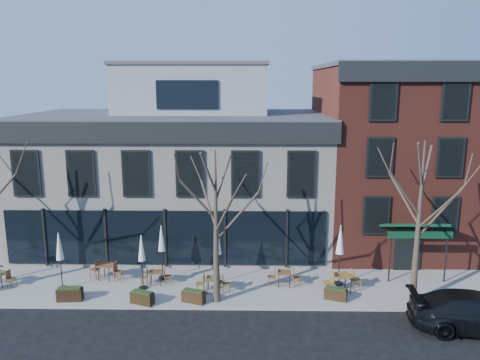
{
  "coord_description": "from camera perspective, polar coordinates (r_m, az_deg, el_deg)",
  "views": [
    {
      "loc": [
        4.4,
        -23.91,
        10.05
      ],
      "look_at": [
        3.98,
        2.0,
        4.65
      ],
      "focal_mm": 35.0,
      "sensor_mm": 36.0,
      "label": 1
    }
  ],
  "objects": [
    {
      "name": "umbrella_0",
      "position": [
        24.42,
        -21.15,
        -7.9
      ],
      "size": [
        0.46,
        0.46,
        2.85
      ],
      "color": "black",
      "rests_on": "sidewalk_front"
    },
    {
      "name": "cafe_set_5",
      "position": [
        23.6,
        12.36,
        -11.92
      ],
      "size": [
        2.01,
        0.94,
        1.03
      ],
      "color": "brown",
      "rests_on": "sidewalk_front"
    },
    {
      "name": "planter_1",
      "position": [
        22.44,
        -11.83,
        -13.83
      ],
      "size": [
        1.16,
        0.78,
        0.6
      ],
      "color": "black",
      "rests_on": "sidewalk_front"
    },
    {
      "name": "tree_right",
      "position": [
        22.24,
        20.98,
        -4.77
      ],
      "size": [
        3.72,
        3.77,
        7.48
      ],
      "color": "#382B21",
      "rests_on": "sidewalk_front"
    },
    {
      "name": "corner_building",
      "position": [
        29.78,
        -7.44,
        1.36
      ],
      "size": [
        18.39,
        10.39,
        11.1
      ],
      "color": "silver",
      "rests_on": "ground"
    },
    {
      "name": "cafe_set_3",
      "position": [
        23.04,
        -3.27,
        -12.46
      ],
      "size": [
        1.7,
        0.71,
        0.89
      ],
      "color": "brown",
      "rests_on": "sidewalk_front"
    },
    {
      "name": "cafe_set_2",
      "position": [
        24.19,
        -10.2,
        -11.48
      ],
      "size": [
        1.61,
        0.7,
        0.84
      ],
      "color": "brown",
      "rests_on": "sidewalk_front"
    },
    {
      "name": "cafe_set_1",
      "position": [
        25.31,
        -15.96,
        -10.52
      ],
      "size": [
        1.89,
        0.89,
        0.97
      ],
      "color": "brown",
      "rests_on": "sidewalk_front"
    },
    {
      "name": "sidewalk_front",
      "position": [
        23.97,
        -1.96,
        -12.84
      ],
      "size": [
        33.5,
        4.7,
        0.15
      ],
      "primitive_type": "cube",
      "color": "gray",
      "rests_on": "ground"
    },
    {
      "name": "umbrella_3",
      "position": [
        23.44,
        -2.73,
        -7.79
      ],
      "size": [
        0.47,
        0.47,
        2.92
      ],
      "color": "black",
      "rests_on": "sidewalk_front"
    },
    {
      "name": "sidewalk_side",
      "position": [
        35.2,
        -25.66,
        -5.9
      ],
      "size": [
        4.5,
        12.0,
        0.15
      ],
      "primitive_type": "cube",
      "color": "gray",
      "rests_on": "ground"
    },
    {
      "name": "umbrella_4",
      "position": [
        23.75,
        12.1,
        -7.5
      ],
      "size": [
        0.49,
        0.49,
        3.07
      ],
      "color": "black",
      "rests_on": "sidewalk_front"
    },
    {
      "name": "parked_sedan",
      "position": [
        22.23,
        26.95,
        -14.22
      ],
      "size": [
        5.63,
        2.72,
        1.58
      ],
      "primitive_type": "imported",
      "rotation": [
        0.0,
        0.0,
        1.48
      ],
      "color": "black",
      "rests_on": "ground"
    },
    {
      "name": "tree_mid",
      "position": [
        21.01,
        -2.92,
        -5.58
      ],
      "size": [
        3.5,
        3.55,
        7.04
      ],
      "color": "#382B21",
      "rests_on": "sidewalk_front"
    },
    {
      "name": "red_brick_building",
      "position": [
        30.47,
        17.34,
        2.89
      ],
      "size": [
        8.2,
        11.78,
        11.18
      ],
      "color": "maroon",
      "rests_on": "ground"
    },
    {
      "name": "cafe_set_4",
      "position": [
        23.79,
        5.41,
        -11.7
      ],
      "size": [
        1.68,
        0.72,
        0.88
      ],
      "color": "brown",
      "rests_on": "sidewalk_front"
    },
    {
      "name": "umbrella_2",
      "position": [
        24.29,
        -9.54,
        -7.38
      ],
      "size": [
        0.45,
        0.45,
        2.84
      ],
      "color": "black",
      "rests_on": "sidewalk_front"
    },
    {
      "name": "planter_0",
      "position": [
        23.63,
        -20.02,
        -12.91
      ],
      "size": [
        1.18,
        0.53,
        0.64
      ],
      "color": "black",
      "rests_on": "sidewalk_front"
    },
    {
      "name": "planter_2",
      "position": [
        22.22,
        -5.68,
        -13.9
      ],
      "size": [
        1.14,
        0.76,
        0.6
      ],
      "color": "#322010",
      "rests_on": "sidewalk_front"
    },
    {
      "name": "umbrella_1",
      "position": [
        23.32,
        -11.91,
        -8.47
      ],
      "size": [
        0.44,
        0.44,
        2.75
      ],
      "color": "black",
      "rests_on": "sidewalk_front"
    },
    {
      "name": "ground",
      "position": [
        26.31,
        -8.93,
        -10.85
      ],
      "size": [
        120.0,
        120.0,
        0.0
      ],
      "primitive_type": "plane",
      "color": "black",
      "rests_on": "ground"
    },
    {
      "name": "cafe_set_0",
      "position": [
        26.51,
        -27.12,
        -10.52
      ],
      "size": [
        1.63,
        0.76,
        0.84
      ],
      "color": "brown",
      "rests_on": "sidewalk_front"
    },
    {
      "name": "planter_3",
      "position": [
        22.8,
        11.59,
        -13.43
      ],
      "size": [
        1.11,
        0.75,
        0.58
      ],
      "color": "#2F200F",
      "rests_on": "sidewalk_front"
    }
  ]
}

